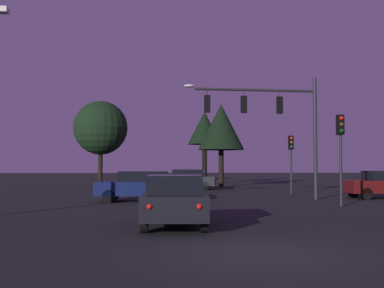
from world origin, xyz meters
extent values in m
plane|color=black|center=(0.00, 24.50, 0.00)|extent=(168.00, 168.00, 0.00)
cylinder|color=#232326|center=(5.97, 14.97, 3.28)|extent=(0.20, 0.20, 6.57)
cylinder|color=#232326|center=(2.72, 14.74, 5.81)|extent=(6.51, 0.61, 0.14)
ellipsoid|color=#F4EACC|center=(-0.83, 14.48, 5.96)|extent=(0.56, 0.28, 0.16)
cylinder|color=#232326|center=(4.02, 14.83, 5.64)|extent=(0.05, 0.05, 0.33)
cube|color=black|center=(4.02, 14.83, 5.03)|extent=(0.32, 0.26, 0.90)
sphere|color=red|center=(4.01, 14.97, 5.31)|extent=(0.18, 0.18, 0.18)
sphere|color=#56380C|center=(4.01, 14.97, 5.03)|extent=(0.18, 0.18, 0.18)
sphere|color=#0C4219|center=(4.01, 14.97, 4.75)|extent=(0.18, 0.18, 0.18)
cylinder|color=#232326|center=(2.07, 14.69, 5.65)|extent=(0.05, 0.05, 0.32)
cube|color=black|center=(2.07, 14.69, 5.04)|extent=(0.32, 0.26, 0.90)
sphere|color=red|center=(2.06, 14.83, 5.32)|extent=(0.18, 0.18, 0.18)
sphere|color=#56380C|center=(2.06, 14.83, 5.04)|extent=(0.18, 0.18, 0.18)
sphere|color=#0C4219|center=(2.06, 14.83, 4.76)|extent=(0.18, 0.18, 0.18)
cylinder|color=#232326|center=(0.12, 14.55, 5.65)|extent=(0.05, 0.05, 0.33)
cube|color=black|center=(0.12, 14.55, 5.03)|extent=(0.32, 0.26, 0.90)
sphere|color=red|center=(0.11, 14.69, 5.31)|extent=(0.18, 0.18, 0.18)
sphere|color=#56380C|center=(0.11, 14.69, 5.03)|extent=(0.18, 0.18, 0.18)
sphere|color=#0C4219|center=(0.11, 14.69, 4.75)|extent=(0.18, 0.18, 0.18)
cylinder|color=#232326|center=(5.95, 19.83, 1.41)|extent=(0.12, 0.12, 2.83)
cube|color=black|center=(5.95, 19.83, 3.28)|extent=(0.31, 0.25, 0.90)
sphere|color=red|center=(5.95, 19.69, 3.56)|extent=(0.18, 0.18, 0.18)
sphere|color=#56380C|center=(5.95, 19.69, 3.28)|extent=(0.18, 0.18, 0.18)
sphere|color=#0C4219|center=(5.95, 19.69, 3.00)|extent=(0.18, 0.18, 0.18)
cylinder|color=#232326|center=(5.73, 10.70, 1.58)|extent=(0.12, 0.12, 3.17)
cube|color=black|center=(5.73, 10.70, 3.62)|extent=(0.32, 0.27, 0.90)
sphere|color=red|center=(5.74, 10.56, 3.90)|extent=(0.18, 0.18, 0.18)
sphere|color=#56380C|center=(5.74, 10.56, 3.62)|extent=(0.18, 0.18, 0.18)
sphere|color=#0C4219|center=(5.74, 10.56, 3.34)|extent=(0.18, 0.18, 0.18)
cube|color=black|center=(-1.71, 4.47, 0.66)|extent=(1.88, 4.20, 0.68)
cube|color=black|center=(-1.71, 4.32, 1.26)|extent=(1.60, 2.28, 0.52)
cylinder|color=black|center=(-2.49, 5.86, 0.32)|extent=(0.21, 0.64, 0.64)
cylinder|color=black|center=(-0.88, 5.83, 0.32)|extent=(0.21, 0.64, 0.64)
cylinder|color=black|center=(-2.54, 3.10, 0.32)|extent=(0.21, 0.64, 0.64)
cylinder|color=black|center=(-0.93, 3.08, 0.32)|extent=(0.21, 0.64, 0.64)
sphere|color=red|center=(-2.38, 2.38, 0.76)|extent=(0.14, 0.14, 0.14)
sphere|color=red|center=(-1.11, 2.36, 0.76)|extent=(0.14, 0.14, 0.14)
cube|color=#0F1947|center=(-3.29, 14.13, 0.66)|extent=(4.50, 1.97, 0.68)
cube|color=black|center=(-3.14, 14.13, 1.26)|extent=(2.44, 1.67, 0.52)
cylinder|color=black|center=(-4.78, 13.31, 0.32)|extent=(0.64, 0.21, 0.64)
cylinder|color=black|center=(-4.75, 15.00, 0.32)|extent=(0.64, 0.21, 0.64)
cylinder|color=black|center=(-1.83, 13.26, 0.32)|extent=(0.64, 0.21, 0.64)
cylinder|color=black|center=(-1.80, 14.96, 0.32)|extent=(0.64, 0.21, 0.64)
sphere|color=red|center=(-1.05, 13.43, 0.76)|extent=(0.14, 0.14, 0.14)
sphere|color=red|center=(-1.03, 14.76, 0.76)|extent=(0.14, 0.14, 0.14)
cylinder|color=black|center=(8.56, 14.59, 0.32)|extent=(0.64, 0.20, 0.64)
cylinder|color=black|center=(8.55, 16.29, 0.32)|extent=(0.64, 0.20, 0.64)
cube|color=#232328|center=(-0.52, 25.43, 0.66)|extent=(4.49, 2.32, 0.68)
cube|color=black|center=(-0.37, 25.41, 1.26)|extent=(2.51, 1.80, 0.52)
cylinder|color=black|center=(-2.03, 24.87, 0.32)|extent=(0.66, 0.29, 0.64)
cylinder|color=black|center=(-1.81, 26.38, 0.32)|extent=(0.66, 0.29, 0.64)
cylinder|color=black|center=(0.77, 24.47, 0.32)|extent=(0.66, 0.29, 0.64)
cylinder|color=black|center=(0.99, 25.98, 0.32)|extent=(0.66, 0.29, 0.64)
sphere|color=red|center=(1.53, 24.52, 0.76)|extent=(0.14, 0.14, 0.14)
sphere|color=red|center=(1.70, 25.72, 0.76)|extent=(0.14, 0.14, 0.14)
cube|color=#F4EACC|center=(-7.98, 7.30, 7.40)|extent=(0.60, 0.36, 0.20)
cylinder|color=black|center=(-8.60, 36.52, 1.84)|extent=(0.44, 0.44, 3.68)
sphere|color=black|center=(-8.60, 36.52, 5.54)|extent=(5.31, 5.31, 5.31)
cylinder|color=black|center=(1.66, 36.08, 1.96)|extent=(0.48, 0.48, 3.92)
cone|color=black|center=(1.66, 36.08, 5.55)|extent=(3.31, 3.31, 3.26)
cylinder|color=black|center=(2.58, 29.74, 1.58)|extent=(0.44, 0.44, 3.16)
cone|color=black|center=(2.58, 29.74, 5.11)|extent=(3.93, 3.93, 3.92)
camera|label=1|loc=(-1.90, -9.42, 1.80)|focal=43.31mm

